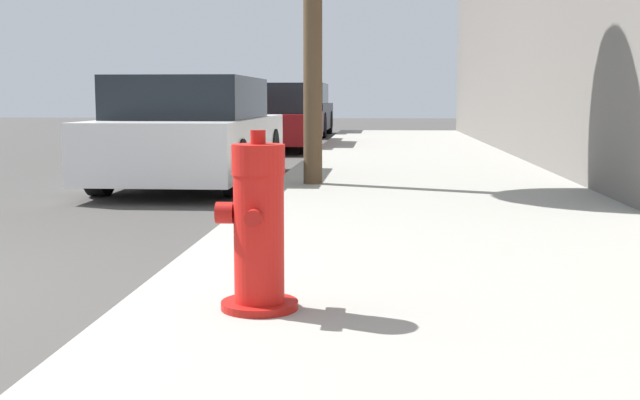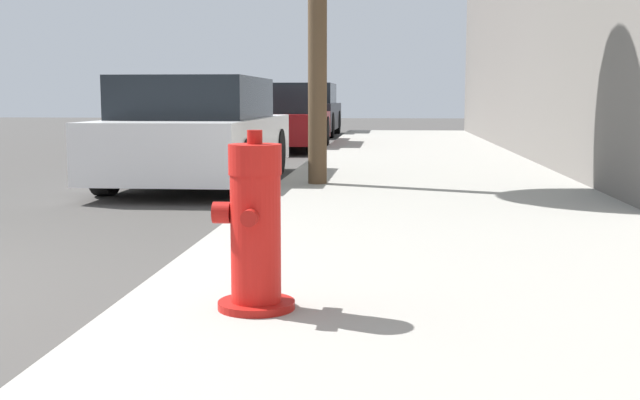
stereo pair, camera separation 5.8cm
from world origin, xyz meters
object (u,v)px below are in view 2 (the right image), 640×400
object	(u,v)px
parked_car_near	(200,132)
parked_car_far	(305,110)
parked_car_mid	(279,119)
fire_hydrant	(255,230)

from	to	relation	value
parked_car_near	parked_car_far	world-z (taller)	parked_car_far
parked_car_near	parked_car_far	size ratio (longest dim) A/B	1.03
parked_car_near	parked_car_far	distance (m)	13.17
parked_car_mid	parked_car_far	distance (m)	6.32
fire_hydrant	parked_car_far	bearing A→B (deg)	95.52
fire_hydrant	parked_car_mid	distance (m)	13.48
parked_car_near	parked_car_mid	bearing A→B (deg)	89.53
parked_car_near	parked_car_mid	xyz separation A→B (m)	(0.06, 6.85, -0.00)
parked_car_far	parked_car_near	bearing A→B (deg)	-89.64
fire_hydrant	parked_car_near	size ratio (longest dim) A/B	0.18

